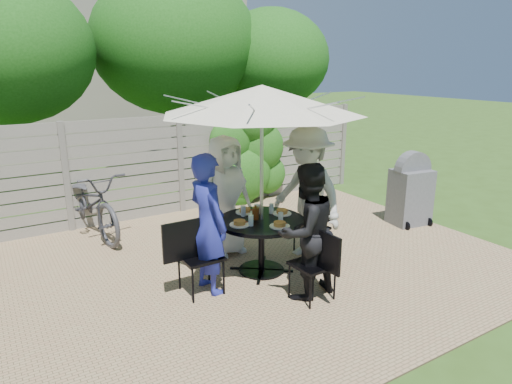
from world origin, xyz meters
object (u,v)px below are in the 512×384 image
chair_front (313,278)px  person_front (306,232)px  person_back (225,196)px  glass_left (251,220)px  plate_front (280,225)px  coffee_cup (257,209)px  chair_right (312,238)px  syrup_jug (256,214)px  person_right (307,194)px  chair_left (200,271)px  bicycle (91,203)px  person_left (208,224)px  plate_right (282,212)px  chair_back (221,231)px  patio_table (261,236)px  glass_back (243,211)px  umbrella (262,100)px  glass_front (281,218)px  bbq_grill (411,192)px  glass_right (271,209)px  plate_back (245,211)px  plate_left (240,223)px

chair_front → person_front: person_front is taller
person_back → glass_left: (-0.14, -0.96, -0.06)m
plate_front → coffee_cup: (0.03, 0.59, 0.04)m
chair_right → glass_left: glass_left is taller
chair_front → plate_front: size_ratio=3.52×
plate_front → syrup_jug: bearing=105.3°
person_right → coffee_cup: person_right is taller
chair_left → glass_left: chair_left is taller
glass_left → bicycle: (-1.38, 2.75, -0.27)m
person_left → person_right: size_ratio=0.91×
person_front → plate_right: (0.26, 0.87, -0.05)m
chair_back → patio_table: bearing=5.2°
chair_front → coffee_cup: 1.31m
person_front → person_right: size_ratio=0.86×
person_right → glass_back: size_ratio=13.70×
umbrella → patio_table: bearing=-97.1°
chair_right → glass_front: 1.06m
person_front → syrup_jug: size_ratio=10.33×
glass_front → coffee_cup: 0.48m
person_back → plate_front: bearing=-90.0°
person_left → bbq_grill: person_left is taller
glass_back → syrup_jug: syrup_jug is taller
patio_table → chair_right: size_ratio=1.50×
umbrella → glass_back: (-0.14, 0.25, -1.48)m
chair_back → glass_right: chair_back is taller
coffee_cup → glass_left: bearing=-131.0°
chair_left → coffee_cup: (1.03, 0.35, 0.52)m
glass_right → coffee_cup: size_ratio=1.17×
umbrella → chair_front: size_ratio=3.11×
person_front → glass_front: person_front is taller
person_back → plate_front: person_back is taller
chair_right → person_right: size_ratio=0.44×
plate_right → glass_back: 0.53m
person_right → plate_right: 0.50m
plate_back → person_left: bearing=-149.6°
chair_right → glass_right: glass_right is taller
chair_back → glass_front: (0.25, -1.20, 0.52)m
person_front → patio_table: bearing=-90.0°
patio_table → plate_back: (-0.04, 0.36, 0.25)m
person_front → plate_right: size_ratio=6.36×
person_back → glass_back: 0.58m
person_right → plate_right: size_ratio=7.38×
person_back → glass_right: person_back is taller
glass_left → bicycle: 3.08m
umbrella → glass_front: 1.50m
plate_left → plate_right: bearing=6.9°
patio_table → coffee_cup: coffee_cup is taller
chair_left → plate_right: chair_left is taller
bicycle → bbq_grill: bearing=-35.2°
coffee_cup → bbq_grill: bearing=0.6°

